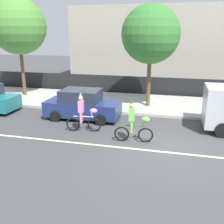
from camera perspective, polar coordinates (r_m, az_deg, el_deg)
name	(u,v)px	position (r m, az deg, el deg)	size (l,w,h in m)	color
ground_plane	(169,147)	(11.37, 12.31, -7.54)	(80.00, 80.00, 0.00)	#424244
road_centre_line	(169,152)	(10.92, 12.21, -8.59)	(36.00, 0.14, 0.01)	beige
sidewalk_curb	(173,105)	(17.49, 13.10, 1.40)	(60.00, 5.00, 0.15)	#ADAAA3
fence_line	(174,87)	(20.17, 13.41, 5.26)	(40.00, 0.08, 1.40)	black
building_backdrop	(217,44)	(28.64, 21.95, 13.56)	(28.00, 8.00, 7.02)	#B2A899
parade_cyclist_pink	(84,115)	(12.66, -6.20, -0.59)	(1.71, 0.52, 1.92)	black
parade_cyclist_lime	(134,124)	(11.42, 4.85, -2.54)	(1.72, 0.50, 1.92)	black
parked_car_navy	(82,105)	(14.59, -6.46, 1.53)	(4.10, 1.92, 1.64)	navy
street_tree_near_lamp	(18,27)	(20.24, -19.71, 17.10)	(3.87, 3.87, 6.80)	brown
street_tree_far_corner	(151,34)	(16.27, 8.40, 16.37)	(3.48, 3.48, 6.11)	brown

